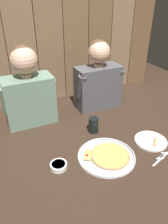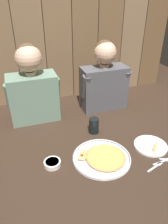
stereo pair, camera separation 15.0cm
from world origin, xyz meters
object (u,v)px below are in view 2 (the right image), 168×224
at_px(drinking_glass, 94,125).
at_px(pizza_tray, 103,157).
at_px(diner_left, 32,86).
at_px(dipping_bowl, 52,163).
at_px(diner_right, 104,79).
at_px(dinner_plate, 151,146).

bearing_deg(drinking_glass, pizza_tray, -99.93).
bearing_deg(diner_left, dipping_bowl, -88.42).
bearing_deg(dipping_bowl, pizza_tray, -8.23).
height_order(drinking_glass, diner_left, diner_left).
height_order(pizza_tray, diner_left, diner_left).
bearing_deg(dipping_bowl, diner_left, 91.58).
relative_size(pizza_tray, diner_left, 0.61).
bearing_deg(diner_left, diner_right, -0.05).
distance_m(pizza_tray, dinner_plate, 0.35).
bearing_deg(diner_right, dinner_plate, -82.52).
distance_m(dinner_plate, dipping_bowl, 0.67).
height_order(dinner_plate, diner_left, diner_left).
distance_m(dipping_bowl, diner_right, 0.87).
height_order(pizza_tray, dinner_plate, dinner_plate).
relative_size(drinking_glass, dipping_bowl, 1.10).
distance_m(diner_left, diner_right, 0.60).
distance_m(pizza_tray, drinking_glass, 0.30).
bearing_deg(diner_right, drinking_glass, -122.83).
relative_size(dinner_plate, diner_left, 0.37).
bearing_deg(dinner_plate, pizza_tray, -179.44).
xyz_separation_m(dinner_plate, diner_right, (-0.08, 0.63, 0.26)).
bearing_deg(pizza_tray, diner_right, 66.85).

